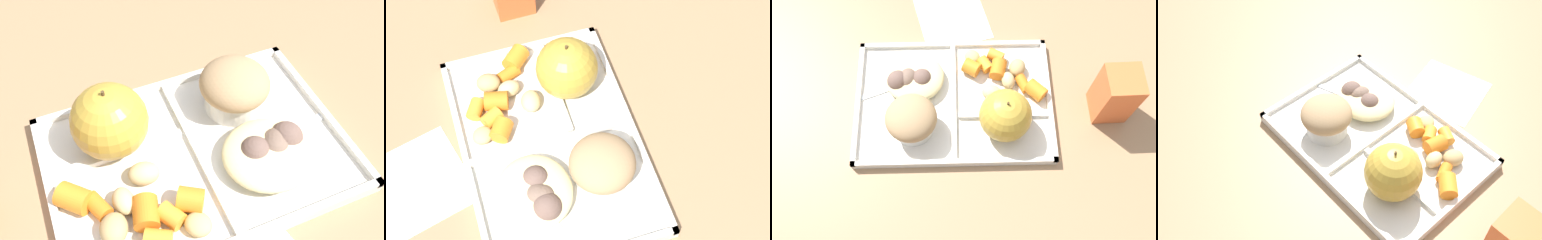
% 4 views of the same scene
% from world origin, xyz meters
% --- Properties ---
extents(ground, '(6.00, 6.00, 0.00)m').
position_xyz_m(ground, '(0.00, 0.00, 0.00)').
color(ground, '#997551').
extents(lunch_tray, '(0.34, 0.24, 0.02)m').
position_xyz_m(lunch_tray, '(-0.00, 0.00, 0.01)').
color(lunch_tray, silver).
rests_on(lunch_tray, ground).
extents(green_apple, '(0.09, 0.09, 0.09)m').
position_xyz_m(green_apple, '(-0.08, 0.05, 0.05)').
color(green_apple, '#B79333').
rests_on(green_apple, lunch_tray).
extents(bran_muffin, '(0.09, 0.09, 0.07)m').
position_xyz_m(bran_muffin, '(0.07, 0.05, 0.04)').
color(bran_muffin, silver).
rests_on(bran_muffin, lunch_tray).
extents(carrot_slice_small, '(0.03, 0.03, 0.02)m').
position_xyz_m(carrot_slice_small, '(-0.12, -0.03, 0.02)').
color(carrot_slice_small, orange).
rests_on(carrot_slice_small, lunch_tray).
extents(carrot_slice_center, '(0.04, 0.04, 0.03)m').
position_xyz_m(carrot_slice_center, '(-0.14, -0.01, 0.02)').
color(carrot_slice_center, orange).
rests_on(carrot_slice_center, lunch_tray).
extents(carrot_slice_tilted, '(0.03, 0.03, 0.02)m').
position_xyz_m(carrot_slice_tilted, '(-0.06, -0.07, 0.02)').
color(carrot_slice_tilted, orange).
rests_on(carrot_slice_tilted, lunch_tray).
extents(carrot_slice_back, '(0.04, 0.04, 0.03)m').
position_xyz_m(carrot_slice_back, '(-0.03, -0.06, 0.02)').
color(carrot_slice_back, orange).
rests_on(carrot_slice_back, lunch_tray).
extents(carrot_slice_near_corner, '(0.03, 0.04, 0.03)m').
position_xyz_m(carrot_slice_near_corner, '(-0.08, -0.05, 0.02)').
color(carrot_slice_near_corner, orange).
rests_on(carrot_slice_near_corner, lunch_tray).
extents(carrot_slice_diagonal, '(0.03, 0.03, 0.02)m').
position_xyz_m(carrot_slice_diagonal, '(-0.08, -0.08, 0.02)').
color(carrot_slice_diagonal, orange).
rests_on(carrot_slice_diagonal, lunch_tray).
extents(potato_chunk_corner, '(0.04, 0.04, 0.02)m').
position_xyz_m(potato_chunk_corner, '(-0.12, -0.06, 0.02)').
color(potato_chunk_corner, tan).
rests_on(potato_chunk_corner, lunch_tray).
extents(potato_chunk_large, '(0.04, 0.04, 0.02)m').
position_xyz_m(potato_chunk_large, '(-0.04, -0.08, 0.02)').
color(potato_chunk_large, tan).
rests_on(potato_chunk_large, lunch_tray).
extents(potato_chunk_golden, '(0.04, 0.03, 0.02)m').
position_xyz_m(potato_chunk_golden, '(-0.07, -0.01, 0.02)').
color(potato_chunk_golden, tan).
rests_on(potato_chunk_golden, lunch_tray).
extents(potato_chunk_browned, '(0.03, 0.03, 0.02)m').
position_xyz_m(potato_chunk_browned, '(-0.10, -0.03, 0.02)').
color(potato_chunk_browned, tan).
rests_on(potato_chunk_browned, lunch_tray).
extents(egg_noodle_pile, '(0.11, 0.10, 0.03)m').
position_xyz_m(egg_noodle_pile, '(0.07, -0.04, 0.03)').
color(egg_noodle_pile, beige).
rests_on(egg_noodle_pile, lunch_tray).
extents(meatball_front, '(0.04, 0.04, 0.04)m').
position_xyz_m(meatball_front, '(0.08, -0.03, 0.03)').
color(meatball_front, '#755B4C').
rests_on(meatball_front, lunch_tray).
extents(meatball_side, '(0.04, 0.04, 0.04)m').
position_xyz_m(meatball_side, '(0.06, -0.03, 0.03)').
color(meatball_side, brown).
rests_on(meatball_side, lunch_tray).
extents(meatball_center, '(0.04, 0.04, 0.04)m').
position_xyz_m(meatball_center, '(0.08, -0.04, 0.03)').
color(meatball_center, '#755B4C').
rests_on(meatball_center, lunch_tray).
extents(meatball_back, '(0.04, 0.04, 0.04)m').
position_xyz_m(meatball_back, '(0.10, -0.03, 0.03)').
color(meatball_back, brown).
rests_on(meatball_back, lunch_tray).
extents(plastic_fork, '(0.14, 0.06, 0.00)m').
position_xyz_m(plastic_fork, '(0.10, -0.03, 0.01)').
color(plastic_fork, silver).
rests_on(plastic_fork, lunch_tray).
extents(paper_napkin, '(0.16, 0.16, 0.00)m').
position_xyz_m(paper_napkin, '(-0.00, -0.18, 0.00)').
color(paper_napkin, white).
rests_on(paper_napkin, ground).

